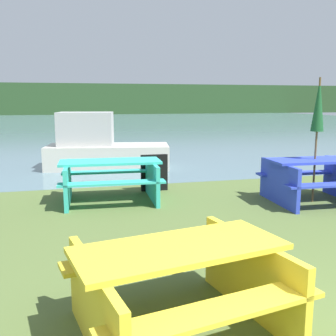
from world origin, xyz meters
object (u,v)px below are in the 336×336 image
Objects in this scene: picnic_table_yellow at (180,280)px; picnic_table_teal at (111,176)px; boat at (102,148)px; signboard at (154,173)px; picnic_table_blue at (314,177)px; umbrella_darkgreen at (318,107)px.

picnic_table_teal is (-0.09, 4.33, 0.02)m from picnic_table_yellow.
boat is 3.13m from signboard.
umbrella_darkgreen is (-0.00, 0.00, 1.26)m from picnic_table_blue.
boat is at bearing 87.72° from picnic_table_teal.
boat is (0.15, 3.65, 0.09)m from picnic_table_teal.
picnic_table_yellow is 5.04m from signboard.
umbrella_darkgreen reaches higher than signboard.
picnic_table_yellow is at bearing -136.20° from umbrella_darkgreen.
picnic_table_yellow is 5.02m from umbrella_darkgreen.
picnic_table_teal reaches higher than picnic_table_yellow.
signboard is (-2.63, 1.61, -0.10)m from picnic_table_blue.
picnic_table_blue is 0.77× the size of umbrella_darkgreen.
umbrella_darkgreen reaches higher than picnic_table_yellow.
picnic_table_yellow is 0.55× the size of boat.
picnic_table_teal is 0.84× the size of umbrella_darkgreen.
picnic_table_yellow is 1.10× the size of picnic_table_blue.
signboard is (-2.63, 1.61, -1.36)m from umbrella_darkgreen.
boat reaches higher than picnic_table_yellow.
boat is (-3.45, 4.62, 0.08)m from picnic_table_blue.
umbrella_darkgreen is at bearing -31.43° from signboard.
picnic_table_blue reaches higher than picnic_table_yellow.
picnic_table_blue reaches higher than signboard.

